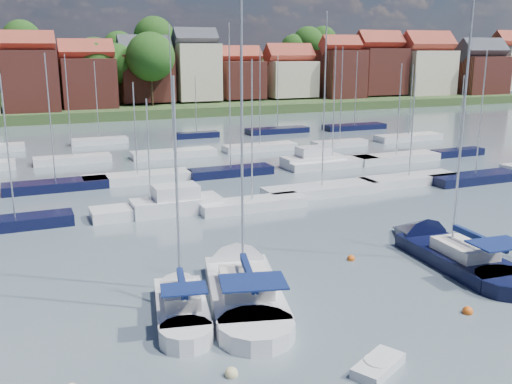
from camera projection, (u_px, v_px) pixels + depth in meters
name	position (u px, v px, depth m)	size (l,w,h in m)	color
ground	(176.00, 163.00, 65.15)	(260.00, 260.00, 0.00)	#475860
sailboat_left	(180.00, 301.00, 28.44)	(4.11, 9.32, 12.40)	silver
sailboat_centre	(240.00, 279.00, 31.22)	(6.72, 13.75, 17.97)	silver
sailboat_navy	(439.00, 249.00, 35.90)	(4.31, 13.15, 17.86)	black
tender	(378.00, 366.00, 22.93)	(2.80, 2.24, 0.55)	silver
buoy_b	(231.00, 376.00, 22.60)	(0.55, 0.55, 0.55)	beige
buoy_c	(233.00, 336.00, 25.72)	(0.54, 0.54, 0.54)	#D85914
buoy_d	(467.00, 313.00, 27.97)	(0.52, 0.52, 0.52)	#D85914
buoy_e	(351.00, 260.00, 35.04)	(0.48, 0.48, 0.48)	#D85914
buoy_g	(249.00, 342.00, 25.21)	(0.42, 0.42, 0.42)	beige
marina_field	(204.00, 166.00, 61.43)	(79.62, 41.41, 15.93)	silver
far_shore_town	(90.00, 82.00, 147.72)	(212.46, 90.00, 22.27)	#354D26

